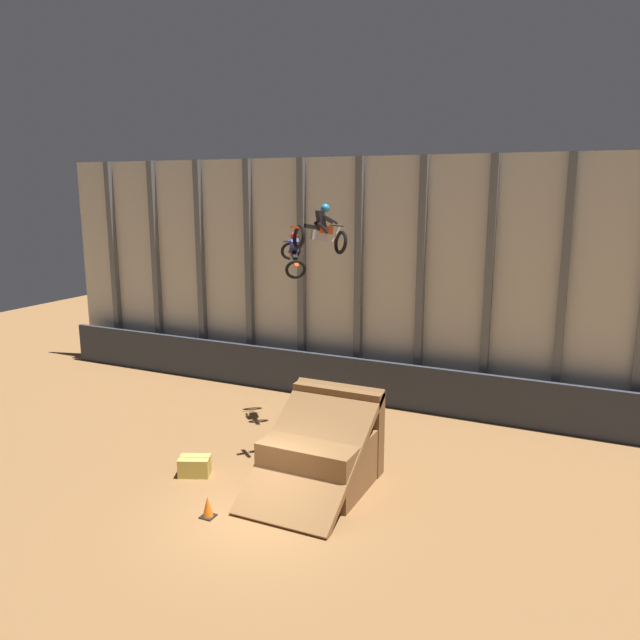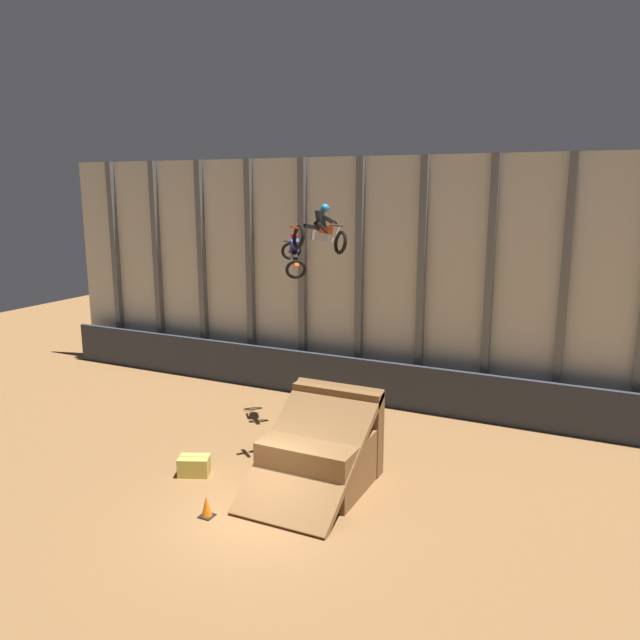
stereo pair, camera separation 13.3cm
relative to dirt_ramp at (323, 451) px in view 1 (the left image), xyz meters
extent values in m
plane|color=olive|center=(-0.72, -2.59, -0.94)|extent=(60.00, 60.00, 0.00)
cube|color=beige|center=(-0.72, 7.76, 3.85)|extent=(32.00, 0.12, 9.58)
cube|color=slate|center=(-14.66, 7.56, 3.85)|extent=(0.28, 0.28, 9.58)
cube|color=slate|center=(-12.12, 7.56, 3.85)|extent=(0.28, 0.28, 9.58)
cube|color=slate|center=(-9.59, 7.56, 3.85)|extent=(0.28, 0.28, 9.58)
cube|color=slate|center=(-7.06, 7.56, 3.85)|extent=(0.28, 0.28, 9.58)
cube|color=slate|center=(-4.52, 7.56, 3.85)|extent=(0.28, 0.28, 9.58)
cube|color=slate|center=(-1.99, 7.56, 3.85)|extent=(0.28, 0.28, 9.58)
cube|color=slate|center=(0.54, 7.56, 3.85)|extent=(0.28, 0.28, 9.58)
cube|color=slate|center=(3.08, 7.56, 3.85)|extent=(0.28, 0.28, 9.58)
cube|color=slate|center=(5.61, 7.56, 3.85)|extent=(0.28, 0.28, 9.58)
cube|color=#2D333D|center=(-0.72, 6.80, -0.04)|extent=(31.36, 0.20, 1.80)
cube|color=brown|center=(0.00, -0.14, -0.17)|extent=(2.75, 2.85, 1.53)
cube|color=brown|center=(0.00, 1.04, 0.33)|extent=(2.81, 0.50, 2.55)
cube|color=olive|center=(0.00, -0.75, 0.33)|extent=(2.81, 4.18, 2.72)
torus|color=black|center=(-3.53, 4.74, 5.21)|extent=(0.81, 0.72, 0.72)
torus|color=black|center=(-2.78, 3.68, 4.69)|extent=(0.81, 0.72, 0.72)
cube|color=#B7B7BC|center=(-3.10, 4.14, 5.04)|extent=(0.48, 0.58, 0.45)
cube|color=#E54C19|center=(-3.15, 4.20, 5.29)|extent=(0.45, 0.52, 0.38)
cube|color=black|center=(-2.93, 3.89, 5.16)|extent=(0.46, 0.55, 0.32)
cube|color=#E54C19|center=(-2.67, 3.52, 4.90)|extent=(0.32, 0.37, 0.19)
cylinder|color=#B7B7BC|center=(-3.38, 4.53, 5.36)|extent=(0.08, 0.08, 0.55)
cylinder|color=black|center=(-3.31, 4.43, 5.57)|extent=(0.65, 0.19, 0.04)
cube|color=navy|center=(-2.98, 3.96, 5.50)|extent=(0.49, 0.53, 0.50)
sphere|color=red|center=(-2.96, 3.94, 5.83)|extent=(0.41, 0.43, 0.34)
cylinder|color=navy|center=(-3.16, 4.02, 5.28)|extent=(0.34, 0.42, 0.21)
cylinder|color=navy|center=(-2.97, 4.16, 5.28)|extent=(0.34, 0.42, 0.21)
cylinder|color=navy|center=(-3.23, 4.05, 5.60)|extent=(0.37, 0.47, 0.09)
cylinder|color=navy|center=(-2.97, 4.23, 5.60)|extent=(0.37, 0.47, 0.09)
torus|color=black|center=(-0.46, 2.22, 5.82)|extent=(0.71, 0.63, 0.74)
torus|color=black|center=(-1.34, 1.15, 6.04)|extent=(0.71, 0.63, 0.74)
cube|color=#B7B7BC|center=(-0.92, 1.66, 6.05)|extent=(0.49, 0.55, 0.36)
cube|color=#E54C19|center=(-0.79, 1.81, 6.23)|extent=(0.45, 0.49, 0.31)
cube|color=black|center=(-1.04, 1.51, 6.31)|extent=(0.49, 0.54, 0.21)
cube|color=#E54C19|center=(-1.37, 1.10, 6.31)|extent=(0.34, 0.37, 0.12)
cylinder|color=#B7B7BC|center=(-0.55, 2.11, 6.08)|extent=(0.25, 0.29, 0.50)
cylinder|color=black|center=(-0.55, 2.11, 6.33)|extent=(0.59, 0.36, 0.04)
cube|color=black|center=(-0.89, 1.69, 6.55)|extent=(0.38, 0.38, 0.52)
sphere|color=#2393CC|center=(-0.79, 1.81, 6.85)|extent=(0.39, 0.39, 0.30)
cylinder|color=black|center=(-0.97, 1.78, 6.29)|extent=(0.32, 0.36, 0.37)
cylinder|color=black|center=(-0.78, 1.63, 6.29)|extent=(0.32, 0.36, 0.37)
cylinder|color=black|center=(-0.86, 1.98, 6.54)|extent=(0.37, 0.43, 0.32)
cylinder|color=black|center=(-0.61, 1.78, 6.54)|extent=(0.37, 0.43, 0.32)
cube|color=black|center=(-1.86, -3.13, -0.92)|extent=(0.36, 0.36, 0.03)
cone|color=orange|center=(-1.86, -3.13, -0.63)|extent=(0.28, 0.28, 0.55)
cube|color=#CCB751|center=(-3.64, -1.28, -0.66)|extent=(1.07, 0.91, 0.56)
cube|color=#996623|center=(-3.64, -1.28, -0.66)|extent=(0.85, 0.40, 0.57)
camera|label=1|loc=(7.09, -15.26, 7.45)|focal=35.00mm
camera|label=2|loc=(7.21, -15.20, 7.45)|focal=35.00mm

